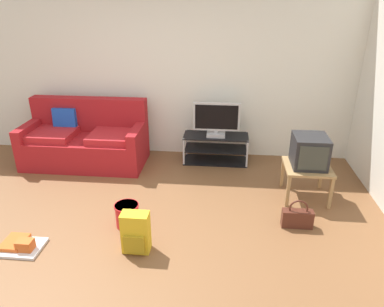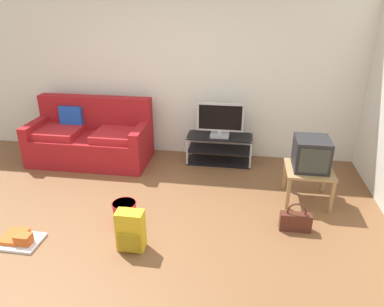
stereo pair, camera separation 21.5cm
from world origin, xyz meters
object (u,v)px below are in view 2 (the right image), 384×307
object	(u,v)px
couch	(91,139)
handbag	(295,221)
crt_tv	(311,154)
side_table	(309,173)
flat_tv	(220,120)
tv_stand	(219,149)
floor_tray	(19,240)
cleaning_bucket	(125,213)
backpack	(131,231)

from	to	relation	value
couch	handbag	size ratio (longest dim) A/B	5.28
crt_tv	couch	bearing A→B (deg)	166.89
side_table	crt_tv	bearing A→B (deg)	90.00
couch	handbag	world-z (taller)	couch
couch	crt_tv	distance (m)	3.28
flat_tv	side_table	size ratio (longest dim) A/B	1.23
tv_stand	crt_tv	distance (m)	1.58
tv_stand	handbag	bearing A→B (deg)	-59.37
flat_tv	floor_tray	xyz separation A→B (m)	(-1.92, -2.31, -0.65)
flat_tv	floor_tray	world-z (taller)	flat_tv
floor_tray	side_table	bearing A→B (deg)	23.75
side_table	floor_tray	size ratio (longest dim) A/B	1.31
tv_stand	handbag	world-z (taller)	tv_stand
crt_tv	floor_tray	world-z (taller)	crt_tv
couch	tv_stand	xyz separation A→B (m)	(1.99, 0.21, -0.13)
crt_tv	cleaning_bucket	xyz separation A→B (m)	(-2.11, -0.87, -0.49)
couch	tv_stand	size ratio (longest dim) A/B	1.83
flat_tv	handbag	bearing A→B (deg)	-59.03
couch	backpack	world-z (taller)	couch
tv_stand	flat_tv	distance (m)	0.48
side_table	crt_tv	size ratio (longest dim) A/B	1.28
cleaning_bucket	floor_tray	distance (m)	1.12
floor_tray	cleaning_bucket	bearing A→B (deg)	27.19
flat_tv	crt_tv	size ratio (longest dim) A/B	1.57
tv_stand	floor_tray	bearing A→B (deg)	-129.39
cleaning_bucket	floor_tray	world-z (taller)	cleaning_bucket
flat_tv	backpack	bearing A→B (deg)	-107.96
crt_tv	cleaning_bucket	size ratio (longest dim) A/B	1.62
side_table	backpack	bearing A→B (deg)	-146.35
tv_stand	backpack	xyz separation A→B (m)	(-0.72, -2.24, -0.00)
tv_stand	cleaning_bucket	size ratio (longest dim) A/B	3.59
flat_tv	crt_tv	xyz separation A→B (m)	(1.19, -0.93, -0.06)
couch	backpack	bearing A→B (deg)	-57.79
tv_stand	floor_tray	distance (m)	3.03
couch	cleaning_bucket	xyz separation A→B (m)	(1.07, -1.61, -0.21)
crt_tv	backpack	bearing A→B (deg)	-146.02
backpack	floor_tray	world-z (taller)	backpack
crt_tv	handbag	bearing A→B (deg)	-106.24
crt_tv	backpack	xyz separation A→B (m)	(-1.90, -1.28, -0.42)
cleaning_bucket	handbag	bearing A→B (deg)	5.03
tv_stand	side_table	world-z (taller)	side_table
tv_stand	crt_tv	world-z (taller)	crt_tv
floor_tray	crt_tv	bearing A→B (deg)	24.00
side_table	floor_tray	xyz separation A→B (m)	(-3.10, -1.37, -0.34)
tv_stand	floor_tray	size ratio (longest dim) A/B	2.27
side_table	cleaning_bucket	xyz separation A→B (m)	(-2.11, -0.85, -0.23)
tv_stand	side_table	bearing A→B (deg)	-39.28
couch	floor_tray	distance (m)	2.15
crt_tv	handbag	xyz separation A→B (m)	(-0.20, -0.70, -0.52)
handbag	couch	bearing A→B (deg)	154.10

